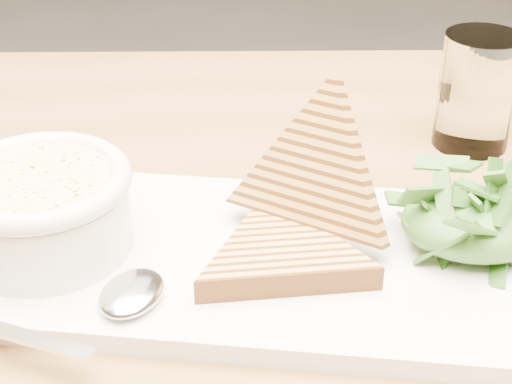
{
  "coord_description": "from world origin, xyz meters",
  "views": [
    {
      "loc": [
        0.07,
        -0.59,
        1.05
      ],
      "look_at": [
        0.06,
        -0.13,
        0.78
      ],
      "focal_mm": 55.0,
      "sensor_mm": 36.0,
      "label": 1
    }
  ],
  "objects_px": {
    "table_top": "(382,322)",
    "glass_near": "(477,91)",
    "soup_bowl": "(44,218)",
    "platter": "(255,260)"
  },
  "relations": [
    {
      "from": "table_top",
      "to": "glass_near",
      "type": "relative_size",
      "value": 13.24
    },
    {
      "from": "table_top",
      "to": "soup_bowl",
      "type": "height_order",
      "value": "soup_bowl"
    },
    {
      "from": "platter",
      "to": "glass_near",
      "type": "relative_size",
      "value": 4.18
    },
    {
      "from": "platter",
      "to": "glass_near",
      "type": "xyz_separation_m",
      "value": [
        0.19,
        0.19,
        0.04
      ]
    },
    {
      "from": "table_top",
      "to": "glass_near",
      "type": "distance_m",
      "value": 0.25
    },
    {
      "from": "platter",
      "to": "glass_near",
      "type": "distance_m",
      "value": 0.27
    },
    {
      "from": "platter",
      "to": "glass_near",
      "type": "height_order",
      "value": "glass_near"
    },
    {
      "from": "table_top",
      "to": "soup_bowl",
      "type": "distance_m",
      "value": 0.24
    },
    {
      "from": "platter",
      "to": "soup_bowl",
      "type": "xyz_separation_m",
      "value": [
        -0.14,
        0.0,
        0.03
      ]
    },
    {
      "from": "platter",
      "to": "soup_bowl",
      "type": "bearing_deg",
      "value": 178.87
    }
  ]
}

